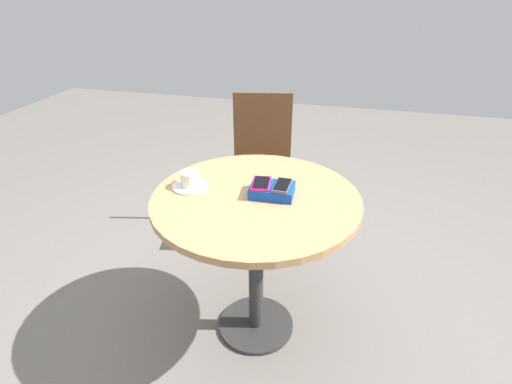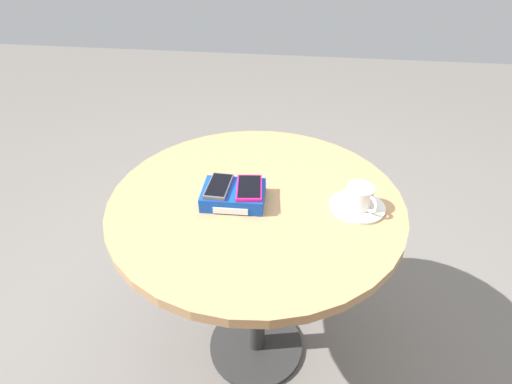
% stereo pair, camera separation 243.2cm
% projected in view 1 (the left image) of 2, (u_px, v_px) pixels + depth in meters
% --- Properties ---
extents(ground_plane, '(8.00, 8.00, 0.00)m').
position_uv_depth(ground_plane, '(256.00, 325.00, 2.04)').
color(ground_plane, slate).
extents(round_table, '(0.89, 0.89, 0.76)m').
position_uv_depth(round_table, '(256.00, 222.00, 1.74)').
color(round_table, '#2D2D2D').
rests_on(round_table, ground_plane).
extents(phone_box, '(0.19, 0.14, 0.04)m').
position_uv_depth(phone_box, '(272.00, 190.00, 1.68)').
color(phone_box, '#0F42AD').
rests_on(phone_box, round_table).
extents(phone_gray, '(0.07, 0.13, 0.01)m').
position_uv_depth(phone_gray, '(282.00, 185.00, 1.65)').
color(phone_gray, '#515156').
rests_on(phone_gray, phone_box).
extents(phone_magenta, '(0.09, 0.13, 0.01)m').
position_uv_depth(phone_magenta, '(261.00, 183.00, 1.67)').
color(phone_magenta, '#D11975').
rests_on(phone_magenta, phone_box).
extents(saucer, '(0.16, 0.16, 0.01)m').
position_uv_depth(saucer, '(191.00, 186.00, 1.75)').
color(saucer, silver).
rests_on(saucer, round_table).
extents(coffee_cup, '(0.09, 0.10, 0.06)m').
position_uv_depth(coffee_cup, '(190.00, 178.00, 1.73)').
color(coffee_cup, silver).
rests_on(coffee_cup, saucer).
extents(chair_near_window, '(0.47, 0.47, 0.93)m').
position_uv_depth(chair_near_window, '(262.00, 167.00, 2.59)').
color(chair_near_window, brown).
rests_on(chair_near_window, ground_plane).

